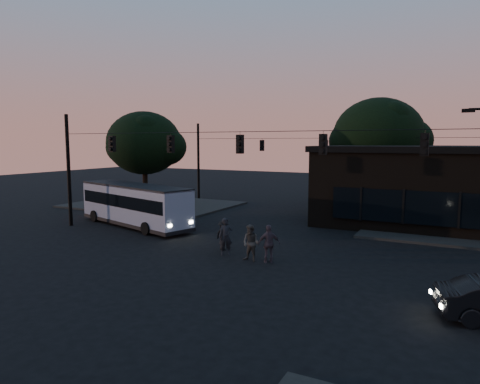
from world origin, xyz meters
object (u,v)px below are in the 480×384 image
at_px(bus, 134,203).
at_px(pedestrian_d, 223,235).
at_px(pedestrian_a, 226,237).
at_px(building, 436,185).
at_px(pedestrian_b, 251,243).
at_px(pedestrian_c, 269,244).

xyz_separation_m(bus, pedestrian_d, (8.54, -2.88, -0.79)).
height_order(bus, pedestrian_d, bus).
height_order(pedestrian_a, pedestrian_d, pedestrian_a).
distance_m(bus, pedestrian_d, 9.05).
bearing_deg(pedestrian_a, building, 23.78).
bearing_deg(bus, pedestrian_a, -5.80).
bearing_deg(bus, pedestrian_d, -2.25).
bearing_deg(building, bus, -150.68).
relative_size(pedestrian_a, pedestrian_b, 1.07).
bearing_deg(pedestrian_d, building, -109.07).
relative_size(building, pedestrian_d, 9.73).
xyz_separation_m(building, pedestrian_a, (-8.84, -13.84, -1.76)).
bearing_deg(pedestrian_d, bus, -1.61).
height_order(pedestrian_a, pedestrian_b, pedestrian_a).
relative_size(building, bus, 1.50).
bearing_deg(pedestrian_a, pedestrian_b, -47.53).
distance_m(building, pedestrian_d, 16.18).
xyz_separation_m(pedestrian_b, pedestrian_d, (-2.21, 1.25, -0.09)).
bearing_deg(bus, pedestrian_b, -4.62).
height_order(bus, pedestrian_a, bus).
height_order(pedestrian_b, pedestrian_c, pedestrian_c).
height_order(pedestrian_b, pedestrian_d, pedestrian_b).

